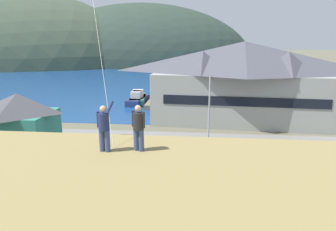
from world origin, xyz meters
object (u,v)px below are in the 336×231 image
(storage_shed_near_lot, at_px, (20,123))
(moored_boat_outer_mooring, at_px, (179,101))
(wharf_dock, at_px, (159,101))
(parked_car_front_row_silver, at_px, (254,155))
(parked_car_back_row_right, at_px, (48,169))
(harbor_lodge, at_px, (243,80))
(moored_boat_wharfside, at_px, (138,99))
(parked_car_corner_spot, at_px, (163,189))
(parked_car_mid_row_near, at_px, (187,154))
(parking_light_pole, at_px, (209,107))
(person_kite_flyer, at_px, (104,127))
(person_companion, at_px, (138,127))
(parked_car_back_row_left, at_px, (130,146))
(moored_boat_inner_slip, at_px, (138,98))
(storage_shed_waterside, at_px, (198,104))

(storage_shed_near_lot, bearing_deg, moored_boat_outer_mooring, 59.32)
(wharf_dock, distance_m, parked_car_front_row_silver, 28.37)
(storage_shed_near_lot, xyz_separation_m, wharf_dock, (9.87, 24.65, -2.60))
(storage_shed_near_lot, xyz_separation_m, parked_car_back_row_right, (5.41, -5.73, -1.89))
(harbor_lodge, height_order, wharf_dock, harbor_lodge)
(moored_boat_wharfside, relative_size, parked_car_corner_spot, 1.68)
(parked_car_mid_row_near, height_order, parking_light_pole, parking_light_pole)
(person_kite_flyer, height_order, person_companion, person_kite_flyer)
(parked_car_back_row_right, bearing_deg, moored_boat_outer_mooring, 74.32)
(storage_shed_near_lot, bearing_deg, parked_car_mid_row_near, -5.64)
(person_companion, bearing_deg, parked_car_back_row_left, 104.28)
(moored_boat_inner_slip, bearing_deg, moored_boat_outer_mooring, -17.09)
(storage_shed_waterside, distance_m, moored_boat_outer_mooring, 9.84)
(storage_shed_waterside, distance_m, wharf_dock, 13.29)
(storage_shed_waterside, xyz_separation_m, parked_car_back_row_left, (-5.98, -13.41, -1.21))
(moored_boat_inner_slip, distance_m, person_companion, 41.32)
(harbor_lodge, distance_m, storage_shed_waterside, 6.43)
(parked_car_front_row_silver, relative_size, parking_light_pole, 0.62)
(storage_shed_waterside, bearing_deg, wharf_dock, 119.85)
(person_kite_flyer, relative_size, person_companion, 1.07)
(wharf_dock, distance_m, person_companion, 40.85)
(storage_shed_waterside, distance_m, person_companion, 29.12)
(moored_boat_outer_mooring, distance_m, parked_car_corner_spot, 30.45)
(parked_car_back_row_left, xyz_separation_m, parked_car_mid_row_near, (5.15, -1.38, 0.00))
(moored_boat_inner_slip, distance_m, parking_light_pole, 24.38)
(wharf_dock, relative_size, parked_car_back_row_left, 2.70)
(storage_shed_waterside, height_order, moored_boat_outer_mooring, storage_shed_waterside)
(storage_shed_near_lot, height_order, person_kite_flyer, person_kite_flyer)
(parking_light_pole, xyz_separation_m, person_kite_flyer, (-4.47, -18.83, 3.26))
(moored_boat_inner_slip, xyz_separation_m, person_kite_flyer, (6.77, -40.18, 6.68))
(wharf_dock, xyz_separation_m, moored_boat_inner_slip, (-3.58, -0.01, 0.37))
(person_kite_flyer, bearing_deg, storage_shed_near_lot, 130.04)
(storage_shed_waterside, height_order, parked_car_back_row_right, storage_shed_waterside)
(parked_car_back_row_right, bearing_deg, parking_light_pole, 36.64)
(moored_boat_wharfside, relative_size, parked_car_back_row_right, 1.65)
(moored_boat_outer_mooring, height_order, parked_car_front_row_silver, moored_boat_outer_mooring)
(parked_car_back_row_right, bearing_deg, parked_car_mid_row_near, 22.39)
(wharf_dock, distance_m, parked_car_corner_spot, 32.93)
(parked_car_mid_row_near, xyz_separation_m, parked_car_corner_spot, (-1.26, -6.42, 0.00))
(storage_shed_waterside, xyz_separation_m, parking_light_pole, (1.12, -9.97, 1.87))
(moored_boat_inner_slip, xyz_separation_m, parked_car_front_row_silver, (14.93, -25.98, 0.34))
(parked_car_front_row_silver, relative_size, person_companion, 2.50)
(person_kite_flyer, bearing_deg, parked_car_back_row_right, 127.92)
(parked_car_front_row_silver, height_order, person_companion, person_companion)
(parked_car_mid_row_near, bearing_deg, parked_car_front_row_silver, 2.02)
(storage_shed_waterside, relative_size, person_companion, 2.68)
(moored_boat_wharfside, xyz_separation_m, parked_car_mid_row_near, (9.19, -25.21, 0.34))
(parked_car_back_row_left, xyz_separation_m, person_kite_flyer, (2.63, -15.38, 6.33))
(moored_boat_wharfside, relative_size, person_companion, 4.13)
(moored_boat_outer_mooring, bearing_deg, storage_shed_waterside, -71.54)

